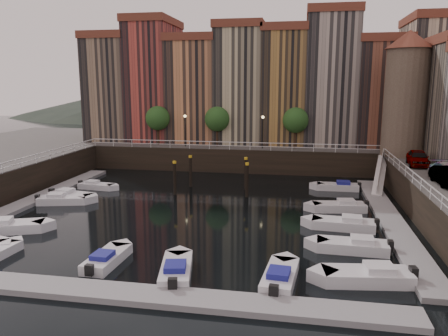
% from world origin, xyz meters
% --- Properties ---
extents(ground, '(200.00, 200.00, 0.00)m').
position_xyz_m(ground, '(0.00, 0.00, 0.00)').
color(ground, black).
rests_on(ground, ground).
extents(quay_far, '(80.00, 20.00, 3.00)m').
position_xyz_m(quay_far, '(0.00, 26.00, 1.50)').
color(quay_far, black).
rests_on(quay_far, ground).
extents(dock_left, '(2.00, 28.00, 0.35)m').
position_xyz_m(dock_left, '(-16.20, -1.00, 0.17)').
color(dock_left, gray).
rests_on(dock_left, ground).
extents(dock_right, '(2.00, 28.00, 0.35)m').
position_xyz_m(dock_right, '(16.20, -1.00, 0.17)').
color(dock_right, gray).
rests_on(dock_right, ground).
extents(dock_near, '(30.00, 2.00, 0.35)m').
position_xyz_m(dock_near, '(0.00, -17.00, 0.17)').
color(dock_near, gray).
rests_on(dock_near, ground).
extents(mountains, '(145.00, 100.00, 18.00)m').
position_xyz_m(mountains, '(1.72, 110.00, 7.92)').
color(mountains, '#2D382D').
rests_on(mountains, ground).
extents(far_terrace, '(48.70, 10.30, 17.50)m').
position_xyz_m(far_terrace, '(3.31, 23.50, 10.95)').
color(far_terrace, '#826B53').
rests_on(far_terrace, quay_far).
extents(corner_tower, '(5.20, 5.20, 13.80)m').
position_xyz_m(corner_tower, '(20.00, 14.50, 10.19)').
color(corner_tower, '#6B5B4C').
rests_on(corner_tower, quay_right).
extents(promenade_trees, '(21.20, 3.20, 5.20)m').
position_xyz_m(promenade_trees, '(-1.33, 18.20, 6.58)').
color(promenade_trees, black).
rests_on(promenade_trees, quay_far).
extents(street_lamps, '(10.36, 0.36, 4.18)m').
position_xyz_m(street_lamps, '(-1.00, 17.20, 5.90)').
color(street_lamps, black).
rests_on(street_lamps, quay_far).
extents(railings, '(36.08, 34.04, 0.52)m').
position_xyz_m(railings, '(0.00, 4.88, 3.79)').
color(railings, white).
rests_on(railings, ground).
extents(gangway, '(2.78, 8.32, 3.73)m').
position_xyz_m(gangway, '(17.10, 10.00, 1.92)').
color(gangway, white).
rests_on(gangway, ground).
extents(mooring_pilings, '(7.66, 3.99, 3.78)m').
position_xyz_m(mooring_pilings, '(0.04, 6.24, 1.65)').
color(mooring_pilings, black).
rests_on(mooring_pilings, ground).
extents(boat_left_1, '(5.19, 3.44, 1.17)m').
position_xyz_m(boat_left_1, '(-12.88, -8.83, 0.39)').
color(boat_left_1, silver).
rests_on(boat_left_1, ground).
extents(boat_left_2, '(4.83, 2.73, 1.08)m').
position_xyz_m(boat_left_2, '(-13.21, -0.79, 0.36)').
color(boat_left_2, silver).
rests_on(boat_left_2, ground).
extents(boat_left_3, '(4.89, 2.47, 1.10)m').
position_xyz_m(boat_left_3, '(-13.18, 0.72, 0.37)').
color(boat_left_3, silver).
rests_on(boat_left_3, ground).
extents(boat_left_4, '(4.18, 1.90, 0.94)m').
position_xyz_m(boat_left_4, '(-12.74, 5.28, 0.32)').
color(boat_left_4, silver).
rests_on(boat_left_4, ground).
extents(boat_right_0, '(5.34, 2.53, 1.20)m').
position_xyz_m(boat_right_0, '(12.88, -12.99, 0.40)').
color(boat_right_0, silver).
rests_on(boat_right_0, ground).
extents(boat_right_1, '(4.96, 1.95, 1.13)m').
position_xyz_m(boat_right_1, '(12.56, -8.25, 0.38)').
color(boat_right_1, silver).
rests_on(boat_right_1, ground).
extents(boat_right_2, '(5.11, 2.20, 1.16)m').
position_xyz_m(boat_right_2, '(12.37, -3.57, 0.39)').
color(boat_right_2, silver).
rests_on(boat_right_2, ground).
extents(boat_right_3, '(4.96, 2.41, 1.11)m').
position_xyz_m(boat_right_3, '(12.44, 1.43, 0.38)').
color(boat_right_3, silver).
rests_on(boat_right_3, ground).
extents(boat_right_4, '(4.54, 1.66, 1.04)m').
position_xyz_m(boat_right_4, '(12.88, 9.39, 0.35)').
color(boat_right_4, silver).
rests_on(boat_right_4, ground).
extents(boat_near_1, '(1.75, 4.43, 1.01)m').
position_xyz_m(boat_near_1, '(-2.91, -13.20, 0.34)').
color(boat_near_1, silver).
rests_on(boat_near_1, ground).
extents(boat_near_2, '(2.59, 4.87, 1.09)m').
position_xyz_m(boat_near_2, '(1.88, -14.11, 0.37)').
color(boat_near_2, silver).
rests_on(boat_near_2, ground).
extents(boat_near_3, '(2.10, 4.77, 1.08)m').
position_xyz_m(boat_near_3, '(7.91, -13.91, 0.36)').
color(boat_near_3, silver).
rests_on(boat_near_3, ground).
extents(car_a, '(2.29, 4.76, 1.57)m').
position_xyz_m(car_a, '(20.23, 8.13, 3.78)').
color(car_a, gray).
rests_on(car_a, quay_right).
extents(car_b, '(1.65, 4.46, 1.46)m').
position_xyz_m(car_b, '(20.41, -0.36, 3.73)').
color(car_b, gray).
rests_on(car_b, quay_right).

